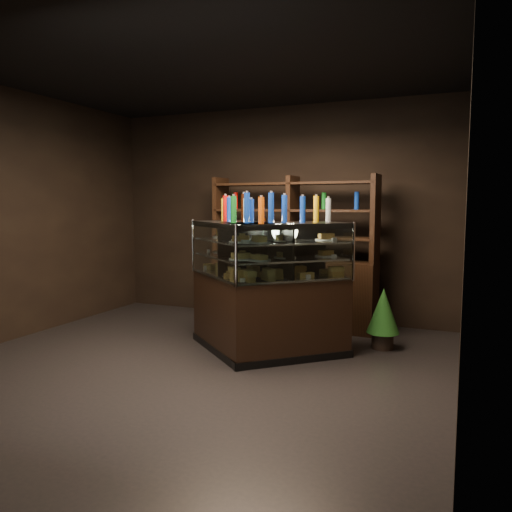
{
  "coord_description": "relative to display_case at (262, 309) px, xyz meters",
  "views": [
    {
      "loc": [
        2.5,
        -4.25,
        1.64
      ],
      "look_at": [
        0.48,
        0.56,
        1.09
      ],
      "focal_mm": 35.0,
      "sensor_mm": 36.0,
      "label": 1
    }
  ],
  "objects": [
    {
      "name": "room_shell",
      "position": [
        -0.48,
        -0.73,
        1.46
      ],
      "size": [
        5.02,
        5.02,
        3.01
      ],
      "color": "black",
      "rests_on": "ground"
    },
    {
      "name": "food_display",
      "position": [
        0.0,
        -0.0,
        0.61
      ],
      "size": [
        1.57,
        0.93,
        0.45
      ],
      "color": "gold",
      "rests_on": "display_case"
    },
    {
      "name": "bottles_top",
      "position": [
        -0.0,
        0.0,
        1.1
      ],
      "size": [
        1.39,
        0.79,
        0.3
      ],
      "color": "#D8590A",
      "rests_on": "display_case"
    },
    {
      "name": "ground",
      "position": [
        -0.48,
        -0.73,
        -0.48
      ],
      "size": [
        5.0,
        5.0,
        0.0
      ],
      "primitive_type": "plane",
      "color": "black",
      "rests_on": "ground"
    },
    {
      "name": "display_case",
      "position": [
        0.0,
        0.0,
        0.0
      ],
      "size": [
        1.96,
        1.39,
        1.45
      ],
      "rotation": [
        0.0,
        0.0,
        0.01
      ],
      "color": "black",
      "rests_on": "ground"
    },
    {
      "name": "back_shelving",
      "position": [
        -0.09,
        1.32,
        0.13
      ],
      "size": [
        2.26,
        0.51,
        2.0
      ],
      "rotation": [
        0.0,
        0.0,
        -0.04
      ],
      "color": "black",
      "rests_on": "ground"
    },
    {
      "name": "potted_conifer",
      "position": [
        1.21,
        0.68,
        -0.04
      ],
      "size": [
        0.37,
        0.37,
        0.78
      ],
      "rotation": [
        0.0,
        0.0,
        -0.27
      ],
      "color": "black",
      "rests_on": "ground"
    }
  ]
}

